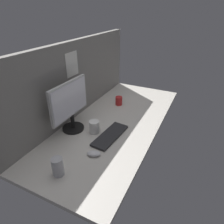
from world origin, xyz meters
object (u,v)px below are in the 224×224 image
(monitor, at_px, (70,104))
(mouse, at_px, (94,154))
(mug_red_plastic, at_px, (119,101))
(mug_ceramic_white, at_px, (94,127))
(keyboard, at_px, (110,135))
(mug_steel, at_px, (58,167))

(monitor, distance_m, mouse, 0.45)
(mouse, bearing_deg, mug_red_plastic, -10.01)
(mouse, height_order, mug_ceramic_white, mug_ceramic_white)
(keyboard, distance_m, mug_ceramic_white, 0.15)
(monitor, xyz_separation_m, mouse, (-0.21, -0.33, -0.21))
(monitor, height_order, mug_red_plastic, monitor)
(keyboard, xyz_separation_m, mug_red_plastic, (0.55, 0.17, 0.03))
(mouse, relative_size, mug_steel, 0.79)
(monitor, bearing_deg, mug_steel, -153.67)
(monitor, bearing_deg, keyboard, -83.26)
(keyboard, distance_m, mug_red_plastic, 0.58)
(mouse, relative_size, mug_ceramic_white, 0.81)
(monitor, height_order, mouse, monitor)
(mug_ceramic_white, height_order, mug_steel, mug_steel)
(mouse, bearing_deg, mug_ceramic_white, 7.38)
(mouse, xyz_separation_m, mug_ceramic_white, (0.25, 0.14, 0.03))
(keyboard, distance_m, mug_steel, 0.51)
(monitor, distance_m, keyboard, 0.40)
(mug_red_plastic, xyz_separation_m, mug_steel, (-1.04, -0.06, 0.02))
(mug_red_plastic, height_order, mug_steel, mug_steel)
(keyboard, xyz_separation_m, mug_ceramic_white, (0.00, 0.14, 0.04))
(keyboard, bearing_deg, mug_red_plastic, 22.54)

